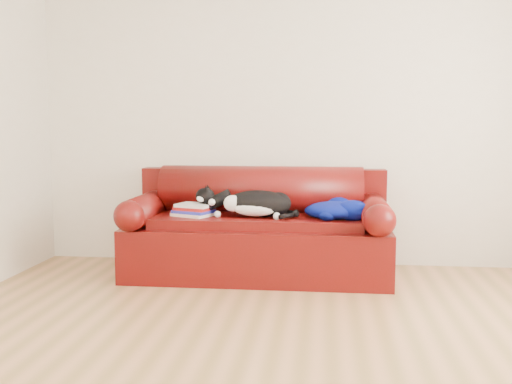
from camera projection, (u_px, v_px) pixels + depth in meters
ground at (276, 342)px, 3.39m from camera, size 4.50×4.50×0.00m
room_shell at (300, 42)px, 3.21m from camera, size 4.52×4.02×2.61m
sofa_base at (258, 247)px, 4.87m from camera, size 2.10×0.90×0.50m
sofa_back at (261, 206)px, 5.08m from camera, size 2.10×1.01×0.88m
book_stack at (194, 210)px, 4.79m from camera, size 0.36×0.33×0.10m
cat at (257, 204)px, 4.72m from camera, size 0.75×0.32×0.27m
blanket at (335, 209)px, 4.67m from camera, size 0.51×0.42×0.16m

